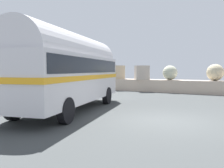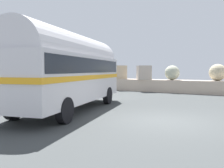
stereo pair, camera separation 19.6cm
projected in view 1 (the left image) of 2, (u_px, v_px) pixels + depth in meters
ground at (166, 121)px, 8.95m from camera, size 32.00×26.00×0.02m
breakwater at (210, 84)px, 19.09m from camera, size 31.36×2.30×2.46m
vintage_coach at (69, 68)px, 11.15m from camera, size 4.53×8.91×3.70m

